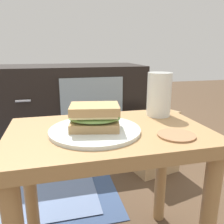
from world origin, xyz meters
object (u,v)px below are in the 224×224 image
at_px(coaster, 176,135).
at_px(plate, 95,130).
at_px(tv_cabinet, 70,108).
at_px(sandwich_front, 95,117).
at_px(paper_bag, 155,142).
at_px(beer_glass, 159,95).

bearing_deg(coaster, plate, 157.62).
relative_size(tv_cabinet, coaster, 9.79).
distance_m(sandwich_front, paper_bag, 0.76).
distance_m(tv_cabinet, beer_glass, 0.92).
bearing_deg(plate, paper_bag, 50.79).
bearing_deg(beer_glass, coaster, -101.24).
relative_size(sandwich_front, paper_bag, 0.45).
bearing_deg(sandwich_front, beer_glass, 25.05).
distance_m(plate, coaster, 0.22).
bearing_deg(beer_glass, sandwich_front, -154.95).
height_order(tv_cabinet, coaster, tv_cabinet).
xyz_separation_m(plate, beer_glass, (0.24, 0.11, 0.07)).
distance_m(sandwich_front, beer_glass, 0.26).
xyz_separation_m(tv_cabinet, plate, (0.01, -0.96, 0.17)).
bearing_deg(sandwich_front, tv_cabinet, 90.48).
xyz_separation_m(sandwich_front, coaster, (0.20, -0.08, -0.04)).
xyz_separation_m(tv_cabinet, coaster, (0.21, -1.04, 0.17)).
relative_size(plate, sandwich_front, 1.57).
xyz_separation_m(sandwich_front, beer_glass, (0.24, 0.11, 0.03)).
bearing_deg(plate, beer_glass, 25.05).
bearing_deg(coaster, tv_cabinet, 101.28).
relative_size(beer_glass, coaster, 1.48).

